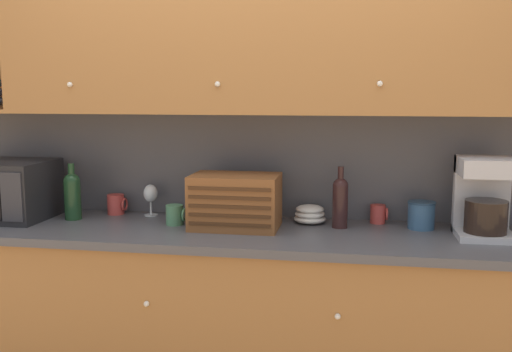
% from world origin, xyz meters
% --- Properties ---
extents(wall_back, '(5.81, 0.06, 2.60)m').
position_xyz_m(wall_back, '(0.00, 0.03, 1.30)').
color(wall_back, silver).
rests_on(wall_back, ground_plane).
extents(counter_unit, '(3.43, 0.68, 0.90)m').
position_xyz_m(counter_unit, '(0.00, -0.32, 0.45)').
color(counter_unit, '#A36B38').
rests_on(counter_unit, ground_plane).
extents(backsplash_panel, '(3.41, 0.01, 0.55)m').
position_xyz_m(backsplash_panel, '(0.00, -0.01, 1.18)').
color(backsplash_panel, '#4C4C51').
rests_on(backsplash_panel, counter_unit).
extents(upper_cabinets, '(3.41, 0.36, 0.80)m').
position_xyz_m(upper_cabinets, '(0.16, -0.17, 1.86)').
color(upper_cabinets, '#A36B38').
rests_on(upper_cabinets, backsplash_panel).
extents(microwave, '(0.50, 0.39, 0.31)m').
position_xyz_m(microwave, '(-1.35, -0.29, 1.06)').
color(microwave, black).
rests_on(microwave, counter_unit).
extents(wine_bottle, '(0.09, 0.09, 0.30)m').
position_xyz_m(wine_bottle, '(-0.97, -0.26, 1.04)').
color(wine_bottle, '#19381E').
rests_on(wine_bottle, counter_unit).
extents(mug, '(0.10, 0.09, 0.11)m').
position_xyz_m(mug, '(-0.80, -0.10, 0.96)').
color(mug, '#B73D38').
rests_on(mug, counter_unit).
extents(wine_glass, '(0.08, 0.08, 0.17)m').
position_xyz_m(wine_glass, '(-0.60, -0.10, 1.02)').
color(wine_glass, silver).
rests_on(wine_glass, counter_unit).
extents(mug_patterned_third, '(0.10, 0.09, 0.10)m').
position_xyz_m(mug_patterned_third, '(-0.40, -0.29, 0.95)').
color(mug_patterned_third, '#4C845B').
rests_on(mug_patterned_third, counter_unit).
extents(bread_box, '(0.43, 0.29, 0.26)m').
position_xyz_m(bread_box, '(-0.09, -0.30, 1.04)').
color(bread_box, brown).
rests_on(bread_box, counter_unit).
extents(bowl_stack_on_counter, '(0.16, 0.16, 0.09)m').
position_xyz_m(bowl_stack_on_counter, '(0.26, -0.13, 0.95)').
color(bowl_stack_on_counter, silver).
rests_on(bowl_stack_on_counter, counter_unit).
extents(second_wine_bottle, '(0.08, 0.08, 0.30)m').
position_xyz_m(second_wine_bottle, '(0.42, -0.21, 1.04)').
color(second_wine_bottle, black).
rests_on(second_wine_bottle, counter_unit).
extents(mug_blue_second, '(0.09, 0.08, 0.09)m').
position_xyz_m(mug_blue_second, '(0.61, -0.08, 0.95)').
color(mug_blue_second, '#B73D38').
rests_on(mug_blue_second, counter_unit).
extents(storage_canister, '(0.13, 0.13, 0.13)m').
position_xyz_m(storage_canister, '(0.81, -0.16, 0.97)').
color(storage_canister, '#33567A').
rests_on(storage_canister, counter_unit).
extents(coffee_maker, '(0.25, 0.25, 0.37)m').
position_xyz_m(coffee_maker, '(1.07, -0.27, 1.09)').
color(coffee_maker, '#B7B7BC').
rests_on(coffee_maker, counter_unit).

